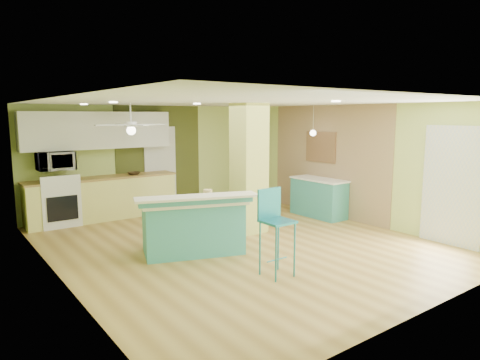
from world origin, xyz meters
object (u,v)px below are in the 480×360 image
side_counter (319,197)px  canister (208,194)px  bar_stool (274,218)px  peninsula (193,225)px  fruit_bowl (134,173)px

side_counter → canister: canister is taller
bar_stool → peninsula: bearing=105.4°
bar_stool → side_counter: bearing=33.7°
fruit_bowl → bar_stool: bearing=-88.1°
peninsula → bar_stool: 1.64m
peninsula → fruit_bowl: bearing=104.1°
peninsula → bar_stool: size_ratio=1.64×
canister → side_counter: bearing=10.5°
bar_stool → side_counter: size_ratio=0.93×
bar_stool → fruit_bowl: 4.65m
peninsula → side_counter: peninsula is taller
peninsula → fruit_bowl: size_ratio=7.62×
fruit_bowl → peninsula: bearing=-95.0°
fruit_bowl → canister: (-0.01, -3.15, -0.00)m
peninsula → bar_stool: (0.42, -1.54, 0.36)m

